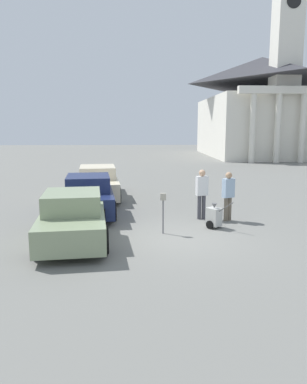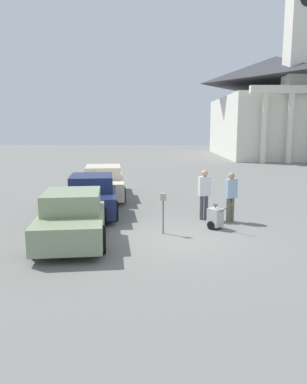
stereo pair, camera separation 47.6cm
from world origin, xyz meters
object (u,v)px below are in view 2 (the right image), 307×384
at_px(person_supervisor, 229,194).
at_px(equipment_cart, 213,217).
at_px(parked_car_cream, 102,182).
at_px(person_worker, 203,191).
at_px(church, 272,105).
at_px(parked_car_navy, 90,195).
at_px(parking_meter, 162,206).
at_px(parked_car_sage, 71,217).

height_order(person_supervisor, equipment_cart, person_supervisor).
xyz_separation_m(parked_car_cream, equipment_cart, (4.46, -5.75, -0.32)).
distance_m(person_worker, equipment_cart, 1.44).
height_order(person_worker, person_supervisor, person_worker).
bearing_deg(person_supervisor, church, -135.85).
xyz_separation_m(parked_car_navy, parking_meter, (2.72, -2.97, 0.21)).
distance_m(parked_car_sage, person_worker, 4.90).
xyz_separation_m(parked_car_navy, parked_car_cream, (0.00, 3.37, 0.01)).
height_order(parked_car_cream, parking_meter, parked_car_cream).
bearing_deg(parking_meter, person_worker, 50.26).
distance_m(equipment_cart, church, 34.16).
bearing_deg(parked_car_navy, church, 54.42).
bearing_deg(church, parking_meter, -112.74).
xyz_separation_m(equipment_cart, church, (11.75, 31.61, 5.40)).
xyz_separation_m(parked_car_sage, parking_meter, (2.72, 0.56, 0.22)).
relative_size(person_supervisor, equipment_cart, 1.78).
distance_m(parking_meter, equipment_cart, 1.92).
relative_size(parked_car_navy, parking_meter, 3.71).
bearing_deg(church, parked_car_sage, -116.33).
bearing_deg(person_supervisor, parked_car_cream, -68.94).
height_order(parked_car_cream, church, church).
bearing_deg(parked_car_navy, parked_car_sage, -96.56).
distance_m(parked_car_navy, parking_meter, 4.03).
bearing_deg(equipment_cart, parked_car_cream, 88.21).
height_order(parked_car_sage, person_supervisor, person_supervisor).
height_order(parked_car_sage, church, church).
xyz_separation_m(person_worker, church, (11.96, 30.36, 4.74)).
height_order(parking_meter, church, church).
relative_size(parking_meter, equipment_cart, 1.30).
bearing_deg(person_supervisor, person_worker, -44.45).
relative_size(parked_car_cream, person_supervisor, 2.97).
distance_m(parked_car_navy, equipment_cart, 5.07).
xyz_separation_m(parking_meter, person_worker, (1.54, 1.85, 0.14)).
bearing_deg(church, person_worker, -111.51).
bearing_deg(equipment_cart, person_worker, 59.90).
bearing_deg(person_worker, person_supervisor, 148.85).
bearing_deg(parked_car_sage, parked_car_navy, 83.44).
distance_m(person_worker, church, 32.97).
height_order(parked_car_cream, person_supervisor, person_supervisor).
distance_m(parked_car_cream, parking_meter, 6.90).
relative_size(parked_car_cream, person_worker, 2.88).
xyz_separation_m(parked_car_cream, person_worker, (4.25, -4.49, 0.34)).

